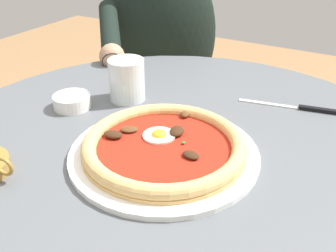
{
  "coord_description": "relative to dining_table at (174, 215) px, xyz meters",
  "views": [
    {
      "loc": [
        0.51,
        0.28,
        1.12
      ],
      "look_at": [
        -0.01,
        -0.02,
        0.78
      ],
      "focal_mm": 40.79,
      "sensor_mm": 36.0,
      "label": 1
    }
  ],
  "objects": [
    {
      "name": "ramekin_capers",
      "position": [
        -0.02,
        -0.26,
        0.18
      ],
      "size": [
        0.08,
        0.08,
        0.03
      ],
      "color": "white",
      "rests_on": "dining_table"
    },
    {
      "name": "cafe_chair_diner",
      "position": [
        -0.74,
        -0.49,
        -0.07
      ],
      "size": [
        0.61,
        0.61,
        0.86
      ],
      "color": "beige",
      "rests_on": "ground"
    },
    {
      "name": "pizza_on_plate",
      "position": [
        0.04,
        -0.0,
        0.18
      ],
      "size": [
        0.33,
        0.33,
        0.04
      ],
      "color": "white",
      "rests_on": "dining_table"
    },
    {
      "name": "dining_table",
      "position": [
        0.0,
        0.0,
        0.0
      ],
      "size": [
        0.97,
        0.97,
        0.75
      ],
      "color": "#565B60",
      "rests_on": "ground"
    },
    {
      "name": "steak_knife",
      "position": [
        -0.26,
        0.17,
        0.17
      ],
      "size": [
        0.05,
        0.21,
        0.01
      ],
      "color": "silver",
      "rests_on": "dining_table"
    },
    {
      "name": "water_glass",
      "position": [
        -0.12,
        -0.18,
        0.21
      ],
      "size": [
        0.08,
        0.08,
        0.09
      ],
      "color": "silver",
      "rests_on": "dining_table"
    },
    {
      "name": "diner_person",
      "position": [
        -0.61,
        -0.41,
        -0.05
      ],
      "size": [
        0.59,
        0.45,
        1.18
      ],
      "color": "#282833",
      "rests_on": "ground"
    }
  ]
}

